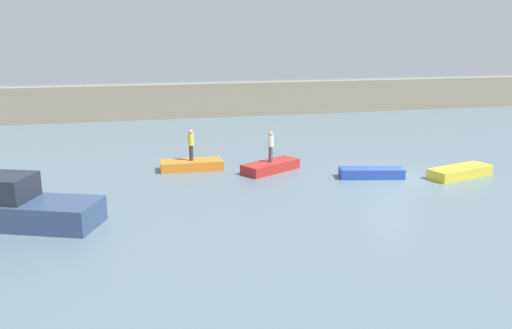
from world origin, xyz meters
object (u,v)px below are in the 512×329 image
object	(u,v)px
rowboat_orange	(192,165)
rowboat_red	(271,167)
motorboat	(19,207)
rowboat_yellow	(460,172)
person_yellow_shirt	(191,143)
person_white_shirt	(271,145)
rowboat_blue	(371,173)

from	to	relation	value
rowboat_orange	rowboat_red	world-z (taller)	rowboat_red
rowboat_red	rowboat_orange	bearing A→B (deg)	132.14
rowboat_orange	rowboat_red	xyz separation A→B (m)	(4.09, -1.38, 0.00)
motorboat	rowboat_yellow	distance (m)	20.95
rowboat_orange	person_yellow_shirt	bearing A→B (deg)	-24.56
rowboat_orange	motorboat	bearing A→B (deg)	-136.00
motorboat	rowboat_yellow	bearing A→B (deg)	5.29
person_yellow_shirt	person_white_shirt	size ratio (longest dim) A/B	1.03
rowboat_blue	person_yellow_shirt	world-z (taller)	person_yellow_shirt
rowboat_blue	rowboat_red	bearing A→B (deg)	165.04
rowboat_red	person_yellow_shirt	xyz separation A→B (m)	(-4.09, 1.38, 1.21)
rowboat_orange	rowboat_blue	distance (m)	9.60
rowboat_red	rowboat_blue	size ratio (longest dim) A/B	1.02
motorboat	rowboat_blue	distance (m)	16.56
person_yellow_shirt	rowboat_red	bearing A→B (deg)	-18.71
rowboat_red	rowboat_yellow	xyz separation A→B (m)	(9.23, -3.47, -0.00)
motorboat	rowboat_yellow	xyz separation A→B (m)	(20.85, 1.93, -0.46)
rowboat_red	person_yellow_shirt	world-z (taller)	person_yellow_shirt
motorboat	rowboat_blue	world-z (taller)	motorboat
rowboat_yellow	motorboat	bearing A→B (deg)	169.83
rowboat_yellow	person_white_shirt	xyz separation A→B (m)	(-9.23, 3.47, 1.19)
rowboat_red	person_white_shirt	world-z (taller)	person_white_shirt
person_white_shirt	motorboat	bearing A→B (deg)	-155.08
rowboat_orange	person_yellow_shirt	world-z (taller)	person_yellow_shirt
person_yellow_shirt	rowboat_orange	bearing A→B (deg)	153.43
person_white_shirt	person_yellow_shirt	bearing A→B (deg)	161.29
rowboat_red	person_yellow_shirt	size ratio (longest dim) A/B	1.95
person_white_shirt	rowboat_yellow	bearing A→B (deg)	-20.60
motorboat	rowboat_orange	bearing A→B (deg)	41.99
rowboat_red	rowboat_blue	world-z (taller)	rowboat_red
rowboat_orange	rowboat_red	distance (m)	4.31
rowboat_blue	person_yellow_shirt	distance (m)	9.68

